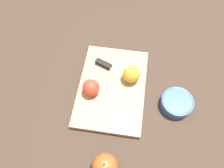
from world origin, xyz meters
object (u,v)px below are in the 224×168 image
Objects in this scene: apple_half_right at (131,74)px; knife at (105,65)px; bowl at (177,103)px; apple_whole at (105,166)px; apple_half_left at (91,88)px.

apple_half_right is 0.13m from knife.
knife is 0.33m from bowl.
knife is 1.60× the size of apple_whole.
apple_half_right is at bearing -0.67° from knife.
knife is 1.29× the size of bowl.
knife reaches higher than bowl.
bowl is at bearing -1.45° from knife.
knife is at bearing 16.88° from apple_whole.
apple_whole is (-0.40, -0.12, 0.01)m from knife.
apple_whole is at bearing 146.16° from apple_half_left.
apple_half_right is at bearing -114.80° from apple_half_left.
apple_whole reaches higher than apple_half_left.
apple_whole is at bearing 146.79° from bowl.
apple_half_left is at bearing 27.58° from apple_whole.
apple_whole is (-0.36, 0.00, -0.01)m from apple_half_right.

